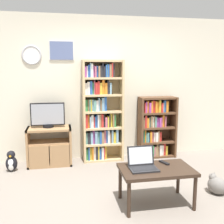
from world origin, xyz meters
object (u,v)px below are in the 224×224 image
at_px(laptop, 142,163).
at_px(remote_near_laptop, 164,163).
at_px(penguin_figurine, 11,162).
at_px(coffee_table, 156,172).
at_px(tv_stand, 50,146).
at_px(cat, 217,185).
at_px(bookshelf_tall, 101,112).
at_px(television, 48,115).
at_px(bookshelf_short, 155,127).

height_order(laptop, remote_near_laptop, laptop).
bearing_deg(penguin_figurine, laptop, -38.32).
bearing_deg(coffee_table, remote_near_laptop, 42.03).
bearing_deg(tv_stand, cat, -34.16).
height_order(bookshelf_tall, remote_near_laptop, bookshelf_tall).
distance_m(bookshelf_tall, penguin_figurine, 1.71).
bearing_deg(coffee_table, penguin_figurine, 143.53).
bearing_deg(bookshelf_tall, coffee_table, -75.96).
height_order(coffee_table, laptop, laptop).
xyz_separation_m(tv_stand, laptop, (1.18, -1.61, 0.20)).
xyz_separation_m(tv_stand, coffee_table, (1.35, -1.64, 0.08)).
distance_m(laptop, remote_near_laptop, 0.35).
bearing_deg(penguin_figurine, television, 21.35).
relative_size(tv_stand, cat, 1.61).
height_order(television, coffee_table, television).
height_order(television, remote_near_laptop, television).
relative_size(tv_stand, television, 1.31).
distance_m(television, penguin_figurine, 0.96).
height_order(bookshelf_short, cat, bookshelf_short).
relative_size(bookshelf_short, coffee_table, 1.30).
distance_m(remote_near_laptop, penguin_figurine, 2.50).
relative_size(coffee_table, remote_near_laptop, 5.33).
distance_m(bookshelf_tall, coffee_table, 1.85).
relative_size(coffee_table, laptop, 2.61).
bearing_deg(remote_near_laptop, television, -64.59).
bearing_deg(television, bookshelf_tall, 3.32).
relative_size(television, cat, 1.24).
distance_m(coffee_table, cat, 0.95).
distance_m(laptop, cat, 1.15).
height_order(bookshelf_tall, cat, bookshelf_tall).
bearing_deg(television, laptop, -54.09).
xyz_separation_m(tv_stand, remote_near_laptop, (1.50, -1.50, 0.14)).
relative_size(bookshelf_tall, cat, 3.90).
bearing_deg(remote_near_laptop, bookshelf_short, -124.69).
bearing_deg(laptop, bookshelf_tall, 97.97).
distance_m(television, laptop, 2.06).
bearing_deg(coffee_table, laptop, 168.65).
height_order(tv_stand, bookshelf_tall, bookshelf_tall).
bearing_deg(cat, bookshelf_tall, 103.53).
height_order(bookshelf_short, laptop, bookshelf_short).
distance_m(television, coffee_table, 2.21).
xyz_separation_m(remote_near_laptop, penguin_figurine, (-2.11, 1.30, -0.32)).
xyz_separation_m(laptop, penguin_figurine, (-1.78, 1.41, -0.37)).
height_order(tv_stand, cat, tv_stand).
xyz_separation_m(tv_stand, cat, (2.25, -1.53, -0.21)).
bearing_deg(tv_stand, bookshelf_short, 2.72).
xyz_separation_m(bookshelf_short, cat, (0.30, -1.62, -0.45)).
bearing_deg(cat, laptop, 158.27).
xyz_separation_m(television, bookshelf_tall, (0.93, 0.05, 0.02)).
height_order(tv_stand, coffee_table, tv_stand).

